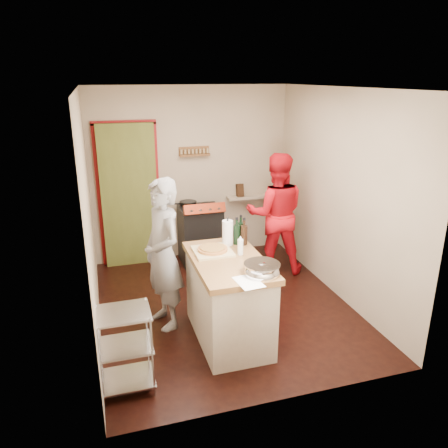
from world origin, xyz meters
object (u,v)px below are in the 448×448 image
Objects in this scene: wire_shelving at (125,347)px; person_stripe at (163,255)px; person_red at (276,214)px; island at (229,297)px; stove at (200,234)px.

person_stripe is (0.52, 1.00, 0.42)m from wire_shelving.
person_stripe is 0.99× the size of person_red.
island is (1.13, 0.53, 0.05)m from wire_shelving.
person_stripe reaches higher than stove.
island reaches higher than stove.
person_stripe is at bearing 62.56° from wire_shelving.
wire_shelving is at bearing -116.85° from stove.
stove is 0.75× the size of island.
wire_shelving is at bearing 57.54° from person_red.
wire_shelving is at bearing -155.06° from island.
stove is 0.58× the size of person_red.
island is at bearing -95.38° from stove.
island is 0.77× the size of person_red.
person_stripe is (-0.81, -1.62, 0.41)m from stove.
stove is at bearing -16.85° from person_red.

